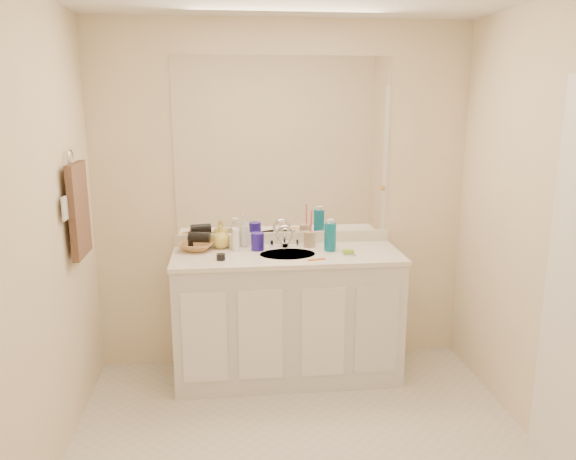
{
  "coord_description": "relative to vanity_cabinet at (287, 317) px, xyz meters",
  "views": [
    {
      "loc": [
        -0.39,
        -2.55,
        1.89
      ],
      "look_at": [
        0.0,
        0.97,
        1.05
      ],
      "focal_mm": 35.0,
      "sensor_mm": 36.0,
      "label": 1
    }
  ],
  "objects": [
    {
      "name": "backsplash",
      "position": [
        0.0,
        0.26,
        0.5
      ],
      "size": [
        1.52,
        0.03,
        0.08
      ],
      "primitive_type": "cube",
      "color": "white",
      "rests_on": "countertop"
    },
    {
      "name": "soap_bottle_cream",
      "position": [
        -0.35,
        0.16,
        0.53
      ],
      "size": [
        0.08,
        0.08,
        0.15
      ],
      "primitive_type": "imported",
      "rotation": [
        0.0,
        0.0,
        0.22
      ],
      "color": "beige",
      "rests_on": "countertop"
    },
    {
      "name": "mirror",
      "position": [
        0.0,
        0.27,
        1.14
      ],
      "size": [
        1.48,
        0.01,
        1.2
      ],
      "primitive_type": "cube",
      "color": "white",
      "rests_on": "wall_back"
    },
    {
      "name": "switch_plate",
      "position": [
        -1.27,
        -0.45,
        0.88
      ],
      "size": [
        0.01,
        0.08,
        0.13
      ],
      "primitive_type": "cube",
      "color": "white",
      "rests_on": "wall_left"
    },
    {
      "name": "sink_basin",
      "position": [
        0.0,
        -0.02,
        0.44
      ],
      "size": [
        0.37,
        0.37,
        0.02
      ],
      "primitive_type": "cylinder",
      "color": "beige",
      "rests_on": "countertop"
    },
    {
      "name": "toothbrush",
      "position": [
        0.18,
        0.15,
        0.6
      ],
      "size": [
        0.02,
        0.04,
        0.21
      ],
      "primitive_type": "cylinder",
      "rotation": [
        0.14,
        0.0,
        0.16
      ],
      "color": "#FC4266",
      "rests_on": "tan_cup"
    },
    {
      "name": "dark_jar",
      "position": [
        -0.44,
        -0.11,
        0.47
      ],
      "size": [
        0.06,
        0.06,
        0.04
      ],
      "primitive_type": "cylinder",
      "rotation": [
        0.0,
        0.0,
        -0.09
      ],
      "color": "black",
      "rests_on": "countertop"
    },
    {
      "name": "wicker_basket",
      "position": [
        -0.6,
        0.14,
        0.48
      ],
      "size": [
        0.28,
        0.28,
        0.06
      ],
      "primitive_type": "imported",
      "rotation": [
        0.0,
        0.0,
        -0.27
      ],
      "color": "#A87844",
      "rests_on": "countertop"
    },
    {
      "name": "wall_back",
      "position": [
        0.0,
        0.28,
        0.77
      ],
      "size": [
        2.6,
        0.02,
        2.4
      ],
      "primitive_type": "cube",
      "color": "#F8E5C2",
      "rests_on": "floor"
    },
    {
      "name": "mouthwash_bottle",
      "position": [
        0.29,
        0.03,
        0.55
      ],
      "size": [
        0.08,
        0.08,
        0.19
      ],
      "primitive_type": "cylinder",
      "rotation": [
        0.0,
        0.0,
        0.04
      ],
      "color": "#0B6B8C",
      "rests_on": "countertop"
    },
    {
      "name": "faucet",
      "position": [
        0.0,
        0.16,
        0.51
      ],
      "size": [
        0.02,
        0.02,
        0.11
      ],
      "primitive_type": "cylinder",
      "color": "silver",
      "rests_on": "countertop"
    },
    {
      "name": "orange_comb",
      "position": [
        0.17,
        -0.18,
        0.46
      ],
      "size": [
        0.12,
        0.05,
        0.0
      ],
      "primitive_type": "cube",
      "rotation": [
        0.0,
        0.0,
        0.24
      ],
      "color": "orange",
      "rests_on": "countertop"
    },
    {
      "name": "hair_dryer",
      "position": [
        -0.58,
        0.14,
        0.54
      ],
      "size": [
        0.15,
        0.1,
        0.07
      ],
      "primitive_type": "cylinder",
      "rotation": [
        0.0,
        1.57,
        -0.17
      ],
      "color": "black",
      "rests_on": "wicker_basket"
    },
    {
      "name": "extra_white_bottle",
      "position": [
        -0.34,
        0.1,
        0.53
      ],
      "size": [
        0.05,
        0.05,
        0.15
      ],
      "primitive_type": "cylinder",
      "rotation": [
        0.0,
        0.0,
        -0.15
      ],
      "color": "white",
      "rests_on": "countertop"
    },
    {
      "name": "vanity_cabinet",
      "position": [
        0.0,
        0.0,
        0.0
      ],
      "size": [
        1.5,
        0.55,
        0.85
      ],
      "primitive_type": "cube",
      "color": "silver",
      "rests_on": "floor"
    },
    {
      "name": "blue_mug",
      "position": [
        -0.19,
        0.1,
        0.51
      ],
      "size": [
        0.11,
        0.11,
        0.12
      ],
      "primitive_type": "cylinder",
      "rotation": [
        0.0,
        0.0,
        -0.36
      ],
      "color": "#231592",
      "rests_on": "countertop"
    },
    {
      "name": "countertop",
      "position": [
        0.0,
        0.0,
        0.44
      ],
      "size": [
        1.52,
        0.57,
        0.03
      ],
      "primitive_type": "cube",
      "color": "white",
      "rests_on": "vanity_cabinet"
    },
    {
      "name": "wall_front",
      "position": [
        0.0,
        -2.33,
        0.77
      ],
      "size": [
        2.6,
        0.02,
        2.4
      ],
      "primitive_type": "cube",
      "color": "#F8E5C2",
      "rests_on": "floor"
    },
    {
      "name": "hand_towel",
      "position": [
        -1.25,
        -0.25,
        0.82
      ],
      "size": [
        0.04,
        0.32,
        0.55
      ],
      "primitive_type": "cube",
      "color": "#412D23",
      "rests_on": "towel_ring"
    },
    {
      "name": "soap_bottle_white",
      "position": [
        -0.27,
        0.21,
        0.55
      ],
      "size": [
        0.1,
        0.1,
        0.2
      ],
      "primitive_type": "imported",
      "rotation": [
        0.0,
        0.0,
        -0.33
      ],
      "color": "silver",
      "rests_on": "countertop"
    },
    {
      "name": "tan_cup",
      "position": [
        0.17,
        0.15,
        0.51
      ],
      "size": [
        0.1,
        0.1,
        0.11
      ],
      "primitive_type": "cylinder",
      "rotation": [
        0.0,
        0.0,
        0.27
      ],
      "color": "tan",
      "rests_on": "countertop"
    },
    {
      "name": "wall_left",
      "position": [
        -1.3,
        -1.02,
        0.77
      ],
      "size": [
        0.02,
        2.6,
        2.4
      ],
      "primitive_type": "cube",
      "color": "#F8E5C2",
      "rests_on": "floor"
    },
    {
      "name": "soap_dish",
      "position": [
        0.39,
        -0.09,
        0.46
      ],
      "size": [
        0.09,
        0.07,
        0.01
      ],
      "primitive_type": "cube",
      "rotation": [
        0.0,
        0.0,
        0.03
      ],
      "color": "white",
      "rests_on": "countertop"
    },
    {
      "name": "soap_bottle_yellow",
      "position": [
        -0.44,
        0.18,
        0.53
      ],
      "size": [
        0.13,
        0.13,
        0.16
      ],
      "primitive_type": "imported",
      "rotation": [
        0.0,
        0.0,
        0.1
      ],
      "color": "#D8C354",
      "rests_on": "countertop"
    },
    {
      "name": "wall_right",
      "position": [
        1.3,
        -1.02,
        0.77
      ],
      "size": [
        0.02,
        2.6,
        2.4
      ],
      "primitive_type": "cube",
      "color": "#F8E5C2",
      "rests_on": "floor"
    },
    {
      "name": "towel_ring",
      "position": [
        -1.27,
        -0.25,
        1.12
      ],
      "size": [
        0.01,
        0.11,
        0.11
      ],
      "primitive_type": "torus",
      "rotation": [
        0.0,
        1.57,
        0.0
      ],
      "color": "silver",
      "rests_on": "wall_left"
    },
    {
      "name": "green_soap",
      "position": [
        0.39,
        -0.09,
        0.48
      ],
      "size": [
        0.07,
        0.06,
        0.03
      ],
      "primitive_type": "cube",
      "rotation": [
        0.0,
        0.0,
        -0.07
      ],
      "color": "#87C32F",
      "rests_on": "soap_dish"
    }
  ]
}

